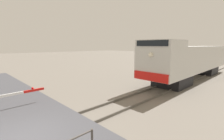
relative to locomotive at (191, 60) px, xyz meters
name	(u,v)px	position (x,y,z in m)	size (l,w,h in m)	color
rail_track_left	(17,134)	(-0.72, -17.05, -2.10)	(0.08, 80.00, 0.15)	#59544C
locomotive	(191,60)	(0.00, 0.00, 0.00)	(3.06, 17.04, 4.15)	black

